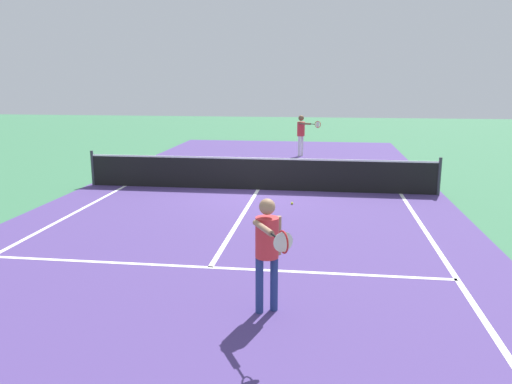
{
  "coord_description": "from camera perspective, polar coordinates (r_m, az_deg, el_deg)",
  "views": [
    {
      "loc": [
        1.89,
        -14.45,
        3.18
      ],
      "look_at": [
        0.58,
        -4.77,
        1.0
      ],
      "focal_mm": 35.36,
      "sensor_mm": 36.0,
      "label": 1
    }
  ],
  "objects": [
    {
      "name": "tennis_ball_mid_court",
      "position": [
        10.65,
        0.18,
        -4.61
      ],
      "size": [
        0.07,
        0.07,
        0.07
      ],
      "primitive_type": "sphere",
      "color": "#CCE033",
      "rests_on": "ground_plane"
    },
    {
      "name": "player_near",
      "position": [
        6.87,
        1.32,
        -5.83
      ],
      "size": [
        0.58,
        1.15,
        1.63
      ],
      "color": "navy",
      "rests_on": "ground_plane"
    },
    {
      "name": "court_surface_inbounds",
      "position": [
        14.92,
        0.24,
        0.26
      ],
      "size": [
        10.62,
        24.4,
        0.0
      ],
      "primitive_type": "cube",
      "color": "#4C387A",
      "rests_on": "ground_plane"
    },
    {
      "name": "line_center_service",
      "position": [
        11.84,
        -1.77,
        -2.99
      ],
      "size": [
        0.1,
        6.4,
        0.01
      ],
      "primitive_type": "cube",
      "color": "white",
      "rests_on": "ground_plane"
    },
    {
      "name": "player_far",
      "position": [
        21.56,
        5.16,
        6.93
      ],
      "size": [
        1.0,
        0.92,
        1.73
      ],
      "color": "white",
      "rests_on": "ground_plane"
    },
    {
      "name": "line_sideline_left",
      "position": [
        10.88,
        -26.35,
        -5.75
      ],
      "size": [
        0.1,
        11.89,
        0.01
      ],
      "primitive_type": "cube",
      "color": "white",
      "rests_on": "ground_plane"
    },
    {
      "name": "line_sideline_right",
      "position": [
        9.35,
        21.16,
        -8.17
      ],
      "size": [
        0.1,
        11.89,
        0.01
      ],
      "primitive_type": "cube",
      "color": "white",
      "rests_on": "ground_plane"
    },
    {
      "name": "tennis_ball_near_net",
      "position": [
        13.18,
        4.1,
        -1.28
      ],
      "size": [
        0.07,
        0.07,
        0.07
      ],
      "primitive_type": "sphere",
      "color": "#CCE033",
      "rests_on": "ground_plane"
    },
    {
      "name": "line_service_near",
      "position": [
        8.86,
        -5.2,
        -8.49
      ],
      "size": [
        8.22,
        0.1,
        0.01
      ],
      "primitive_type": "cube",
      "color": "white",
      "rests_on": "ground_plane"
    },
    {
      "name": "net",
      "position": [
        14.82,
        0.24,
        2.12
      ],
      "size": [
        10.36,
        0.09,
        1.07
      ],
      "color": "#33383D",
      "rests_on": "ground_plane"
    },
    {
      "name": "ground_plane",
      "position": [
        14.92,
        0.24,
        0.26
      ],
      "size": [
        60.0,
        60.0,
        0.0
      ],
      "primitive_type": "plane",
      "color": "#38724C"
    }
  ]
}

